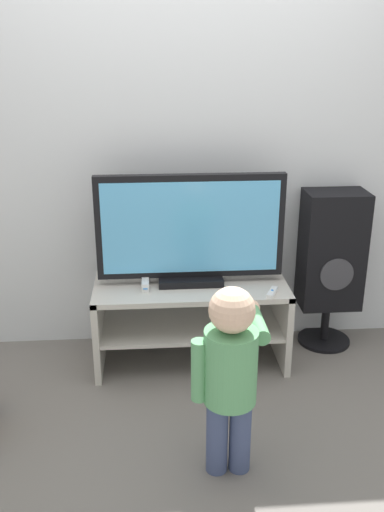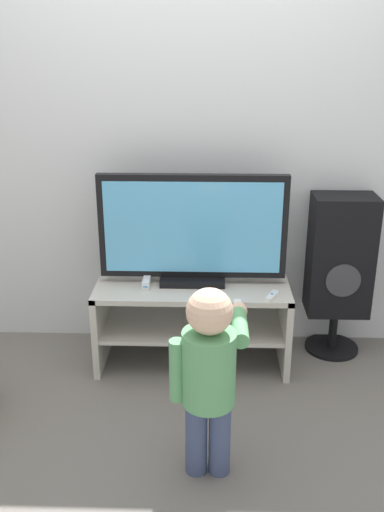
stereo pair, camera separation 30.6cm
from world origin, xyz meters
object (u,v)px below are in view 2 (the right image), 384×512
Objects in this scene: remote_primary at (272,296)px; speaker_tower at (340,259)px; game_console at (147,280)px; child at (209,368)px; television at (193,231)px.

remote_primary is 0.54m from speaker_tower.
game_console is 0.98m from child.
child is (0.35, -0.91, 0.00)m from game_console.
television reaches higher than game_console.
child is at bearing -113.88° from remote_primary.
game_console is at bearing -171.58° from speaker_tower.
speaker_tower is at bearing 8.51° from television.
remote_primary is 0.82m from child.
television reaches higher than speaker_tower.
remote_primary is at bearing -24.78° from television.
game_console is at bearing 111.21° from child.
child is 0.90× the size of speaker_tower.
child is at bearing -68.79° from game_console.
child reaches higher than game_console.
speaker_tower is (1.11, 0.16, 0.08)m from game_console.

